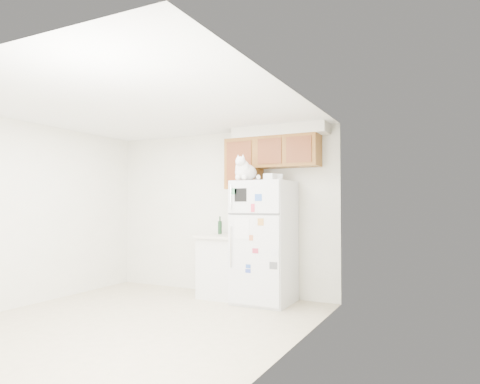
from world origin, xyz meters
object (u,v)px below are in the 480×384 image
Objects in this scene: bottle_amber at (233,225)px; bottle_green at (220,225)px; storage_box_back at (276,178)px; base_counter at (223,266)px; cat at (245,171)px; refrigerator at (264,242)px; storage_box_front at (270,177)px.

bottle_green is at bearing 176.00° from bottle_amber.
base_counter is at bearing 162.90° from storage_box_back.
cat reaches higher than base_counter.
storage_box_front reaches higher than refrigerator.
bottle_amber is (0.10, 0.11, 0.59)m from base_counter.
base_counter is at bearing 173.91° from refrigerator.
base_counter is 0.62m from bottle_green.
bottle_green is at bearing 136.36° from base_counter.
base_counter is 1.55m from storage_box_front.
bottle_amber is at bearing -4.00° from bottle_green.
refrigerator is 11.33× the size of storage_box_front.
refrigerator reaches higher than bottle_amber.
bottle_green is at bearing 166.34° from refrigerator.
storage_box_back is at bearing -4.63° from bottle_amber.
bottle_green is 0.23m from bottle_amber.
cat is (-0.18, -0.25, 0.98)m from refrigerator.
storage_box_front reaches higher than bottle_green.
bottle_green is (-0.98, 0.36, -0.69)m from storage_box_front.
storage_box_front is (0.16, -0.16, 0.89)m from refrigerator.
storage_box_back is (0.13, 0.12, 0.90)m from refrigerator.
refrigerator is 0.92m from storage_box_back.
cat is at bearing -150.25° from storage_box_back.
storage_box_front is at bearing -24.42° from bottle_amber.
base_counter is 3.41× the size of bottle_green.
storage_box_front is at bearing -106.07° from storage_box_back.
storage_box_back is 0.28m from storage_box_front.
storage_box_front is at bearing -45.06° from refrigerator.
storage_box_front is at bearing 15.71° from cat.
storage_box_back reaches higher than storage_box_front.
cat is at bearing -32.25° from base_counter.
storage_box_back is (0.82, 0.05, 1.29)m from base_counter.
cat reaches higher than storage_box_front.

